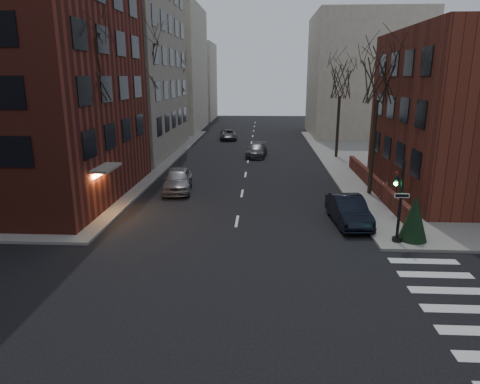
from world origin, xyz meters
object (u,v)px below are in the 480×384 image
at_px(car_lane_far, 228,135).
at_px(sandwich_board, 384,190).
at_px(tree_left_c, 176,76).
at_px(car_lane_silver, 177,180).
at_px(streetlamp_near, 139,126).
at_px(evergreen_shrub, 414,218).
at_px(car_lane_gray, 257,150).
at_px(tree_right_b, 341,80).
at_px(streetlamp_far, 185,108).
at_px(tree_right_a, 379,75).
at_px(tree_left_b, 142,65).
at_px(tree_left_a, 85,67).
at_px(traffic_signal, 399,207).
at_px(parked_sedan, 348,210).

distance_m(car_lane_far, sandwich_board, 30.40).
relative_size(tree_left_c, car_lane_silver, 2.01).
xyz_separation_m(streetlamp_near, evergreen_shrub, (17.02, -12.75, -2.95)).
bearing_deg(streetlamp_near, car_lane_gray, 49.06).
height_order(car_lane_silver, sandwich_board, car_lane_silver).
relative_size(tree_right_b, car_lane_far, 2.01).
height_order(streetlamp_far, car_lane_far, streetlamp_far).
relative_size(tree_right_b, car_lane_silver, 1.90).
bearing_deg(tree_right_a, tree_left_b, 155.56).
bearing_deg(tree_left_b, streetlamp_near, -81.47).
bearing_deg(car_lane_silver, sandwich_board, -12.77).
bearing_deg(tree_left_b, tree_left_a, -90.00).
distance_m(streetlamp_near, evergreen_shrub, 21.47).
height_order(tree_left_b, streetlamp_far, tree_left_b).
bearing_deg(tree_left_a, tree_right_a, 12.80).
bearing_deg(evergreen_shrub, streetlamp_far, 117.46).
height_order(car_lane_gray, car_lane_far, car_lane_gray).
height_order(tree_right_a, car_lane_silver, tree_right_a).
distance_m(tree_left_a, car_lane_gray, 22.15).
height_order(car_lane_gray, evergreen_shrub, evergreen_shrub).
bearing_deg(car_lane_gray, traffic_signal, -66.30).
height_order(tree_right_b, car_lane_far, tree_right_b).
distance_m(traffic_signal, parked_sedan, 3.62).
xyz_separation_m(tree_left_c, car_lane_silver, (4.16, -21.56, -7.20)).
relative_size(traffic_signal, sandwich_board, 3.89).
relative_size(traffic_signal, streetlamp_near, 0.64).
xyz_separation_m(tree_left_b, sandwich_board, (18.29, -9.13, -8.25)).
xyz_separation_m(tree_right_a, sandwich_board, (0.69, -1.13, -7.36)).
relative_size(tree_right_b, streetlamp_far, 1.46).
bearing_deg(tree_left_a, tree_left_b, 90.00).
relative_size(parked_sedan, car_lane_silver, 0.96).
bearing_deg(sandwich_board, car_lane_silver, -168.66).
height_order(tree_right_b, sandwich_board, tree_right_b).
distance_m(streetlamp_near, streetlamp_far, 20.00).
distance_m(traffic_signal, car_lane_silver, 15.76).
xyz_separation_m(tree_left_c, streetlamp_far, (0.60, 2.00, -3.79)).
bearing_deg(car_lane_silver, streetlamp_far, 92.13).
xyz_separation_m(traffic_signal, tree_left_a, (-16.74, 5.01, 6.56)).
relative_size(car_lane_far, sandwich_board, 4.45).
xyz_separation_m(tree_right_a, evergreen_shrub, (0.02, -8.75, -6.74)).
height_order(traffic_signal, streetlamp_near, streetlamp_near).
distance_m(traffic_signal, evergreen_shrub, 1.11).
distance_m(tree_left_a, tree_left_b, 12.01).
bearing_deg(traffic_signal, tree_left_a, 163.35).
relative_size(tree_left_b, car_lane_silver, 2.23).
height_order(tree_left_a, parked_sedan, tree_left_a).
height_order(streetlamp_near, evergreen_shrub, streetlamp_near).
distance_m(tree_left_b, sandwich_board, 22.04).
relative_size(parked_sedan, car_lane_gray, 1.03).
height_order(traffic_signal, tree_left_b, tree_left_b).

